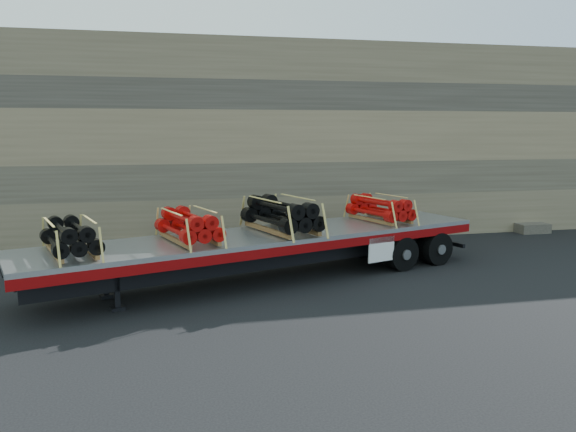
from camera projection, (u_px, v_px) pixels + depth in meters
name	position (u px, v px, depth m)	size (l,w,h in m)	color
ground	(238.00, 284.00, 14.52)	(120.00, 120.00, 0.00)	black
rock_wall	(214.00, 142.00, 20.25)	(44.00, 3.00, 7.00)	#7A6B54
trailer	(267.00, 257.00, 14.80)	(12.54, 2.41, 1.25)	#A4A6AB
bundle_front	(71.00, 238.00, 12.21)	(1.01, 2.02, 0.72)	black
bundle_midfront	(189.00, 227.00, 13.57)	(1.04, 2.08, 0.74)	#B60B09
bundle_midrear	(281.00, 216.00, 14.86)	(1.22, 2.44, 0.86)	black
bundle_rear	(380.00, 209.00, 16.56)	(1.01, 2.03, 0.72)	#B60B09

